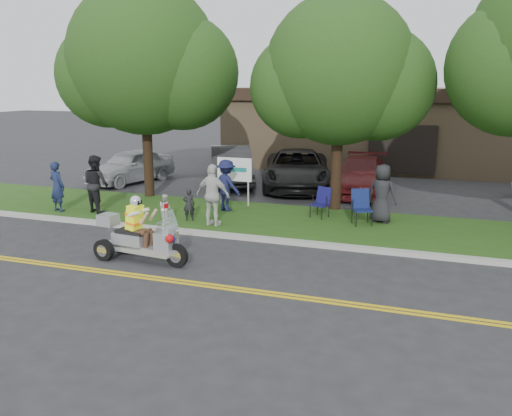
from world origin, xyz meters
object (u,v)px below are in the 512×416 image
(lawn_chair_a, at_px, (322,200))
(spectator_adult_mid, at_px, (96,184))
(parked_car_left, at_px, (231,165))
(trike_scooter, at_px, (139,239))
(parked_car_far_left, at_px, (131,166))
(spectator_adult_left, at_px, (57,186))
(parked_car_right, at_px, (361,175))
(parked_car_mid, at_px, (297,169))
(spectator_adult_right, at_px, (213,195))
(lawn_chair_b, at_px, (361,205))

(lawn_chair_a, distance_m, spectator_adult_mid, 7.32)
(spectator_adult_mid, xyz_separation_m, parked_car_left, (2.01, 6.75, -0.25))
(trike_scooter, distance_m, parked_car_far_left, 11.05)
(spectator_adult_left, relative_size, parked_car_far_left, 0.39)
(trike_scooter, bearing_deg, parked_car_right, 75.52)
(trike_scooter, height_order, spectator_adult_mid, spectator_adult_mid)
(lawn_chair_a, distance_m, parked_car_mid, 5.36)
(lawn_chair_a, relative_size, parked_car_left, 0.20)
(parked_car_far_left, bearing_deg, spectator_adult_mid, -54.27)
(trike_scooter, distance_m, lawn_chair_a, 6.36)
(spectator_adult_mid, relative_size, parked_car_mid, 0.33)
(trike_scooter, distance_m, parked_car_right, 10.91)
(parked_car_left, height_order, parked_car_mid, parked_car_left)
(spectator_adult_left, xyz_separation_m, parked_car_mid, (6.23, 7.00, -0.14))
(spectator_adult_left, bearing_deg, spectator_adult_right, -166.94)
(spectator_adult_left, height_order, parked_car_right, spectator_adult_left)
(lawn_chair_b, distance_m, parked_car_mid, 6.38)
(parked_car_left, bearing_deg, parked_car_mid, -26.43)
(lawn_chair_b, distance_m, spectator_adult_left, 9.82)
(spectator_adult_left, bearing_deg, parked_car_left, -101.94)
(lawn_chair_a, distance_m, parked_car_right, 4.82)
(parked_car_mid, relative_size, parked_car_right, 1.17)
(trike_scooter, relative_size, parked_car_mid, 0.44)
(parked_car_left, bearing_deg, parked_car_far_left, 170.64)
(lawn_chair_b, height_order, parked_car_mid, parked_car_mid)
(spectator_adult_left, distance_m, parked_car_mid, 9.38)
(spectator_adult_left, relative_size, spectator_adult_right, 0.90)
(trike_scooter, height_order, parked_car_left, trike_scooter)
(spectator_adult_mid, height_order, parked_car_right, spectator_adult_mid)
(lawn_chair_b, bearing_deg, parked_car_far_left, 132.43)
(spectator_adult_right, height_order, parked_car_left, spectator_adult_right)
(lawn_chair_a, xyz_separation_m, spectator_adult_mid, (-7.09, -1.77, 0.40))
(parked_car_right, bearing_deg, parked_car_far_left, -176.10)
(lawn_chair_a, bearing_deg, parked_car_right, 105.05)
(spectator_adult_left, bearing_deg, parked_car_right, -129.14)
(lawn_chair_b, bearing_deg, spectator_adult_mid, 163.17)
(parked_car_left, distance_m, parked_car_right, 5.57)
(spectator_adult_right, distance_m, parked_car_far_left, 8.79)
(lawn_chair_a, distance_m, parked_car_left, 7.13)
(lawn_chair_b, relative_size, parked_car_far_left, 0.25)
(parked_car_mid, bearing_deg, parked_car_far_left, 173.48)
(parked_car_far_left, xyz_separation_m, parked_car_mid, (7.18, 1.10, 0.06))
(lawn_chair_a, height_order, parked_car_left, parked_car_left)
(spectator_adult_right, height_order, parked_car_mid, spectator_adult_right)
(spectator_adult_right, bearing_deg, spectator_adult_mid, 0.63)
(lawn_chair_b, relative_size, spectator_adult_mid, 0.56)
(lawn_chair_a, bearing_deg, parked_car_left, 156.30)
(spectator_adult_right, distance_m, parked_car_left, 7.44)
(parked_car_far_left, bearing_deg, parked_car_left, 29.48)
(lawn_chair_b, bearing_deg, lawn_chair_a, 135.00)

